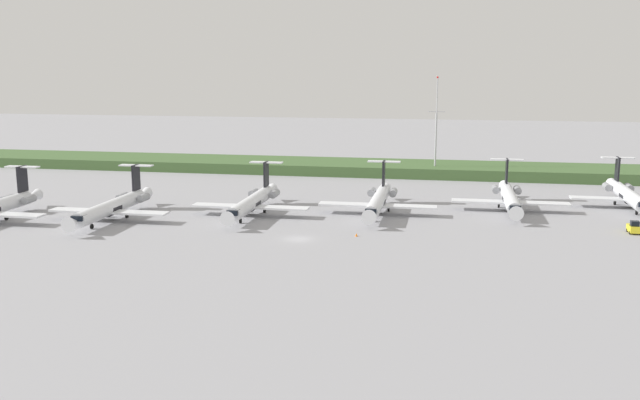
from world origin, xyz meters
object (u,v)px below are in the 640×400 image
safety_cone_front_marker (356,235)px  antenna_mast (436,136)px  regional_jet_sixth (627,195)px  regional_jet_third (252,202)px  regional_jet_fourth (378,200)px  regional_jet_fifth (510,197)px  regional_jet_second (113,206)px  baggage_tug (634,228)px

safety_cone_front_marker → antenna_mast: bearing=80.8°
regional_jet_sixth → antenna_mast: antenna_mast is taller
regional_jet_third → regional_jet_fourth: size_ratio=1.00×
regional_jet_fifth → regional_jet_sixth: size_ratio=1.00×
regional_jet_third → antenna_mast: 65.39m
regional_jet_fourth → safety_cone_front_marker: 20.08m
regional_jet_third → regional_jet_fifth: bearing=15.7°
regional_jet_second → regional_jet_sixth: size_ratio=1.00×
antenna_mast → baggage_tug: bearing=-58.9°
regional_jet_sixth → regional_jet_third: bearing=-163.7°
baggage_tug → regional_jet_sixth: bearing=79.7°
baggage_tug → antenna_mast: bearing=121.1°
regional_jet_second → safety_cone_front_marker: size_ratio=56.36×
regional_jet_fourth → regional_jet_sixth: same height
regional_jet_fourth → regional_jet_fifth: (25.56, 8.03, 0.00)m
antenna_mast → baggage_tug: (35.38, -58.59, -9.71)m
regional_jet_third → regional_jet_second: bearing=-159.2°
regional_jet_second → regional_jet_third: same height
regional_jet_fifth → safety_cone_front_marker: size_ratio=56.36×
regional_jet_second → regional_jet_fifth: same height
regional_jet_second → safety_cone_front_marker: regional_jet_second is taller
regional_jet_second → regional_jet_third: 26.25m
regional_jet_second → regional_jet_fifth: size_ratio=1.00×
regional_jet_sixth → safety_cone_front_marker: 62.31m
regional_jet_fourth → baggage_tug: bearing=-11.2°
regional_jet_fourth → antenna_mast: size_ratio=1.20×
regional_jet_third → regional_jet_fifth: 51.35m
regional_jet_second → safety_cone_front_marker: 47.11m
regional_jet_second → regional_jet_sixth: (97.96, 30.78, 0.00)m
baggage_tug → safety_cone_front_marker: baggage_tug is taller
regional_jet_sixth → baggage_tug: regional_jet_sixth is taller
regional_jet_fourth → regional_jet_fifth: same height
antenna_mast → safety_cone_front_marker: 71.23m
safety_cone_front_marker → regional_jet_fifth: bearing=45.8°
regional_jet_fifth → regional_jet_fourth: bearing=-162.6°
regional_jet_third → regional_jet_fourth: bearing=13.8°
regional_jet_third → regional_jet_sixth: (73.41, 21.47, 0.00)m
regional_jet_second → regional_jet_fifth: 77.53m
regional_jet_third → regional_jet_sixth: 76.49m
regional_jet_third → regional_jet_fourth: 24.58m
regional_jet_fourth → regional_jet_sixth: size_ratio=1.00×
antenna_mast → baggage_tug: size_ratio=8.10×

